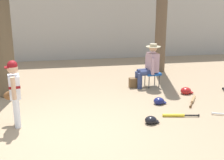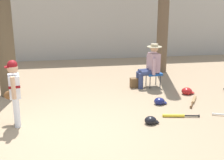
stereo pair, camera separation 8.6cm
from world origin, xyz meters
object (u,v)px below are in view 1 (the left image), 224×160
at_px(seated_spectator, 149,64).
at_px(bat_yellow_trainer, 176,115).
at_px(batting_helmet_navy, 159,101).
at_px(tree_near_player, 0,13).
at_px(bat_wood_tan, 193,100).
at_px(young_ballplayer, 14,89).
at_px(batting_helmet_red, 186,91).
at_px(folding_stool, 152,74).
at_px(handbag_beside_stool, 135,83).
at_px(batting_helmet_black, 151,120).

distance_m(seated_spectator, bat_yellow_trainer, 2.23).
bearing_deg(batting_helmet_navy, tree_near_player, 160.15).
bearing_deg(bat_wood_tan, young_ballplayer, -170.52).
height_order(young_ballplayer, bat_wood_tan, young_ballplayer).
height_order(seated_spectator, batting_helmet_red, seated_spectator).
xyz_separation_m(folding_stool, seated_spectator, (-0.10, -0.01, 0.28)).
height_order(handbag_beside_stool, batting_helmet_navy, handbag_beside_stool).
relative_size(tree_near_player, folding_stool, 11.02).
xyz_separation_m(folding_stool, batting_helmet_red, (0.67, -0.78, -0.28)).
xyz_separation_m(seated_spectator, batting_helmet_navy, (-0.16, -1.36, -0.57)).
bearing_deg(handbag_beside_stool, folding_stool, -2.58).
relative_size(handbag_beside_stool, batting_helmet_navy, 1.15).
distance_m(handbag_beside_stool, batting_helmet_red, 1.40).
xyz_separation_m(bat_yellow_trainer, batting_helmet_red, (0.82, 1.38, 0.05)).
bearing_deg(batting_helmet_black, tree_near_player, 142.96).
bearing_deg(batting_helmet_red, bat_wood_tan, -96.49).
bearing_deg(batting_helmet_red, bat_yellow_trainer, -120.76).
bearing_deg(batting_helmet_navy, batting_helmet_black, -117.01).
bearing_deg(bat_yellow_trainer, bat_wood_tan, 47.26).
distance_m(young_ballplayer, batting_helmet_black, 2.72).
bearing_deg(tree_near_player, seated_spectator, 1.13).
height_order(seated_spectator, bat_yellow_trainer, seated_spectator).
height_order(handbag_beside_stool, bat_yellow_trainer, handbag_beside_stool).
bearing_deg(folding_stool, batting_helmet_navy, -100.79).
relative_size(folding_stool, bat_yellow_trainer, 0.57).
xyz_separation_m(folding_stool, bat_yellow_trainer, (-0.15, -2.16, -0.33)).
bearing_deg(young_ballplayer, batting_helmet_navy, 11.51).
bearing_deg(bat_yellow_trainer, folding_stool, 86.04).
relative_size(batting_helmet_black, batting_helmet_red, 0.88).
xyz_separation_m(tree_near_player, seated_spectator, (3.73, 0.07, -1.42)).
height_order(batting_helmet_red, batting_helmet_navy, batting_helmet_red).
bearing_deg(bat_wood_tan, bat_yellow_trainer, -132.74).
bearing_deg(batting_helmet_black, batting_helmet_red, 47.92).
bearing_deg(tree_near_player, young_ballplayer, -76.92).
bearing_deg(tree_near_player, batting_helmet_black, -37.04).
relative_size(folding_stool, handbag_beside_stool, 1.28).
relative_size(tree_near_player, batting_helmet_black, 16.91).
relative_size(young_ballplayer, seated_spectator, 1.09).
distance_m(young_ballplayer, seated_spectator, 3.85).
distance_m(folding_stool, batting_helmet_navy, 1.43).
bearing_deg(bat_yellow_trainer, tree_near_player, 150.59).
xyz_separation_m(handbag_beside_stool, bat_wood_tan, (1.08, -1.36, -0.10)).
bearing_deg(bat_wood_tan, batting_helmet_black, -142.95).
bearing_deg(bat_yellow_trainer, seated_spectator, 88.63).
distance_m(bat_wood_tan, bat_yellow_trainer, 1.11).
bearing_deg(bat_yellow_trainer, batting_helmet_black, -160.09).
bearing_deg(bat_wood_tan, tree_near_player, 164.17).
distance_m(young_ballplayer, batting_helmet_red, 4.29).
relative_size(tree_near_player, seated_spectator, 3.99).
distance_m(seated_spectator, batting_helmet_navy, 1.48).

